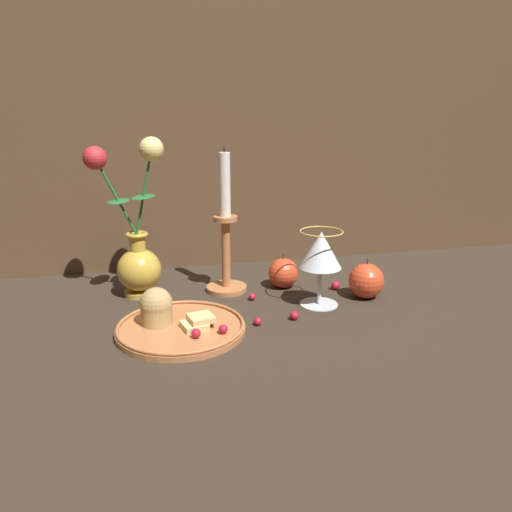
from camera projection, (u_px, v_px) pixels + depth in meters
ground_plane at (248, 308)px, 0.98m from camera, size 2.40×2.40×0.00m
wall_back at (217, 4)px, 1.11m from camera, size 2.40×0.04×1.20m
vase at (137, 246)px, 1.02m from camera, size 0.15×0.09×0.33m
plate_with_pastries at (175, 322)px, 0.88m from camera, size 0.23×0.23×0.08m
wine_glass at (321, 253)px, 0.97m from camera, size 0.08×0.08×0.15m
candlestick at (226, 241)px, 1.05m from camera, size 0.09×0.09×0.30m
apple_beside_vase at (367, 281)px, 1.02m from camera, size 0.07×0.07×0.08m
apple_near_glass at (283, 273)px, 1.09m from camera, size 0.07×0.07×0.08m
berry_near_plate at (294, 316)px, 0.93m from camera, size 0.02×0.02×0.02m
berry_front_center at (335, 286)px, 1.08m from camera, size 0.02×0.02×0.02m
berry_by_glass_stem at (252, 297)px, 1.02m from camera, size 0.01×0.01×0.01m
berry_under_candlestick at (259, 321)px, 0.90m from camera, size 0.01×0.01×0.01m
berry_far_right at (145, 305)px, 0.98m from camera, size 0.02×0.02×0.02m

